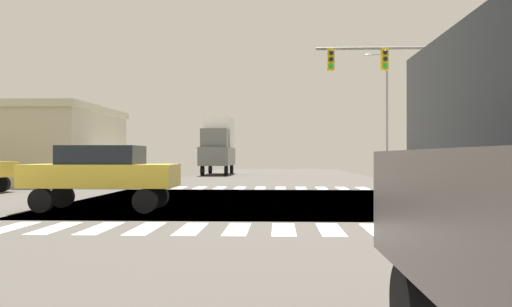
{
  "coord_description": "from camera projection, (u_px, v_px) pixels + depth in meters",
  "views": [
    {
      "loc": [
        0.14,
        -18.62,
        1.58
      ],
      "look_at": [
        -1.07,
        9.86,
        1.72
      ],
      "focal_mm": 36.97,
      "sensor_mm": 36.0,
      "label": 1
    }
  ],
  "objects": [
    {
      "name": "sidewalk_corner_nw",
      "position": [
        56.0,
        181.0,
        31.15
      ],
      "size": [
        12.0,
        12.0,
        0.14
      ],
      "color": "#AFACA9",
      "rests_on": "ground"
    },
    {
      "name": "crosswalk_far",
      "position": [
        271.0,
        188.0,
        25.91
      ],
      "size": [
        13.5,
        2.0,
        0.01
      ],
      "color": "white",
      "rests_on": "ground"
    },
    {
      "name": "crosswalk_near",
      "position": [
        260.0,
        229.0,
        11.32
      ],
      "size": [
        13.5,
        2.0,
        0.01
      ],
      "color": "white",
      "rests_on": "ground"
    },
    {
      "name": "ground",
      "position": [
        274.0,
        201.0,
        18.6
      ],
      "size": [
        90.0,
        90.0,
        0.05
      ],
      "color": "#44403C"
    },
    {
      "name": "box_truck_leading_1",
      "position": [
        218.0,
        144.0,
        44.88
      ],
      "size": [
        2.4,
        7.2,
        4.85
      ],
      "rotation": [
        0.0,
        0.0,
        3.14
      ],
      "color": "black",
      "rests_on": "ground"
    },
    {
      "name": "street_lamp",
      "position": [
        384.0,
        104.0,
        39.12
      ],
      "size": [
        1.78,
        0.32,
        9.24
      ],
      "color": "gray",
      "rests_on": "ground"
    },
    {
      "name": "traffic_signal_mast",
      "position": [
        394.0,
        79.0,
        25.29
      ],
      "size": [
        6.08,
        0.55,
        7.17
      ],
      "color": "gray",
      "rests_on": "ground"
    },
    {
      "name": "sedan_crossing_3",
      "position": [
        102.0,
        172.0,
        15.33
      ],
      "size": [
        4.3,
        1.8,
        1.88
      ],
      "rotation": [
        0.0,
        0.0,
        1.57
      ],
      "color": "black",
      "rests_on": "ground"
    },
    {
      "name": "sidewalk_corner_ne",
      "position": [
        504.0,
        182.0,
        30.04
      ],
      "size": [
        12.0,
        12.0,
        0.14
      ],
      "color": "#B2ADA3",
      "rests_on": "ground"
    },
    {
      "name": "bank_building",
      "position": [
        8.0,
        145.0,
        31.52
      ],
      "size": [
        13.31,
        9.79,
        4.48
      ],
      "color": "#B8B197",
      "rests_on": "ground"
    }
  ]
}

